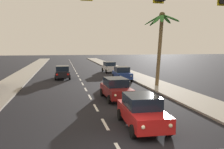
# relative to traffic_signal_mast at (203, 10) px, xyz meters

# --- Properties ---
(sidewalk_right) EXTENTS (3.20, 110.00, 0.14)m
(sidewalk_right) POSITION_rel_traffic_signal_mast_xyz_m (4.71, 20.31, -5.48)
(sidewalk_right) COLOR #9E998E
(sidewalk_right) RESTS_ON ground
(sidewalk_left) EXTENTS (3.20, 110.00, 0.14)m
(sidewalk_left) POSITION_rel_traffic_signal_mast_xyz_m (-10.89, 20.31, -5.48)
(sidewalk_left) COLOR #9E998E
(sidewalk_left) RESTS_ON ground
(lane_markings) EXTENTS (4.28, 89.06, 0.01)m
(lane_markings) POSITION_rel_traffic_signal_mast_xyz_m (-2.69, 21.13, -5.55)
(lane_markings) COLOR silver
(lane_markings) RESTS_ON ground
(traffic_signal_mast) EXTENTS (10.98, 0.40, 7.53)m
(traffic_signal_mast) POSITION_rel_traffic_signal_mast_xyz_m (0.00, 0.00, 0.00)
(traffic_signal_mast) COLOR #2D2D33
(traffic_signal_mast) RESTS_ON ground
(sedan_lead_at_stop_bar) EXTENTS (2.03, 4.48, 1.68)m
(sedan_lead_at_stop_bar) POSITION_rel_traffic_signal_mast_xyz_m (-1.28, 3.24, -4.70)
(sedan_lead_at_stop_bar) COLOR red
(sedan_lead_at_stop_bar) RESTS_ON ground
(sedan_third_in_queue) EXTENTS (2.07, 4.50, 1.68)m
(sedan_third_in_queue) POSITION_rel_traffic_signal_mast_xyz_m (-1.12, 10.15, -4.70)
(sedan_third_in_queue) COLOR maroon
(sedan_third_in_queue) RESTS_ON ground
(sedan_oncoming_far) EXTENTS (1.95, 4.45, 1.68)m
(sedan_oncoming_far) POSITION_rel_traffic_signal_mast_xyz_m (-5.26, 23.61, -4.70)
(sedan_oncoming_far) COLOR black
(sedan_oncoming_far) RESTS_ON ground
(sedan_parked_nearest_kerb) EXTENTS (2.08, 4.50, 1.68)m
(sedan_parked_nearest_kerb) POSITION_rel_traffic_signal_mast_xyz_m (1.98, 20.62, -4.70)
(sedan_parked_nearest_kerb) COLOR navy
(sedan_parked_nearest_kerb) RESTS_ON ground
(sedan_parked_mid_kerb) EXTENTS (2.07, 4.50, 1.68)m
(sedan_parked_mid_kerb) POSITION_rel_traffic_signal_mast_xyz_m (2.25, 30.13, -4.70)
(sedan_parked_mid_kerb) COLOR silver
(sedan_parked_mid_kerb) RESTS_ON ground
(palm_right_second) EXTENTS (3.70, 3.53, 7.67)m
(palm_right_second) POSITION_rel_traffic_signal_mast_xyz_m (4.67, 15.11, -0.17)
(palm_right_second) COLOR brown
(palm_right_second) RESTS_ON ground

